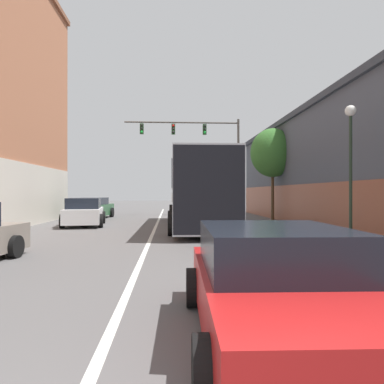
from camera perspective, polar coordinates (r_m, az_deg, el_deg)
name	(u,v)px	position (r m, az deg, el deg)	size (l,w,h in m)	color
lane_center_line	(154,231)	(16.82, -5.84, -5.94)	(0.14, 43.96, 0.01)	silver
building_right_storefront	(376,165)	(22.43, 26.24, 3.69)	(8.98, 27.31, 6.14)	#4C515B
bus	(197,189)	(18.75, 0.80, 0.49)	(2.90, 12.34, 3.40)	#B7B7BC
hatchback_foreground	(278,286)	(4.64, 12.92, -13.75)	(2.18, 4.27, 1.29)	red
parked_car_left_near	(84,212)	(20.22, -16.11, -3.01)	(2.43, 4.44, 1.44)	silver
parked_car_left_mid	(92,208)	(25.65, -14.93, -2.42)	(2.35, 4.77, 1.39)	#285633
traffic_signal_gantry	(202,143)	(29.04, 1.58, 7.40)	(8.85, 0.36, 7.41)	#514C47
street_lamp	(351,158)	(12.95, 23.02, 4.74)	(0.35, 0.35, 4.50)	#233323
street_tree_near	(273,153)	(23.54, 12.18, 5.84)	(2.72, 2.44, 5.66)	#4C3823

